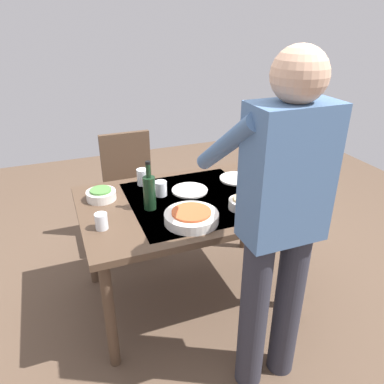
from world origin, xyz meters
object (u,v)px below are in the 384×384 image
water_cup_far_left (143,177)px  serving_bowl_pasta (191,217)px  wine_glass_left (244,181)px  water_cup_near_right (161,188)px  wine_bottle (149,192)px  side_bowl_salad (101,194)px  water_cup_near_left (101,221)px  dinner_plate_near (236,179)px  side_bowl_bread (242,203)px  dinner_plate_far (190,190)px  dining_table (192,211)px  chair_near (130,183)px  person_server (280,218)px

water_cup_far_left → serving_bowl_pasta: water_cup_far_left is taller
wine_glass_left → water_cup_near_right: 0.52m
wine_bottle → side_bowl_salad: size_ratio=1.64×
wine_bottle → serving_bowl_pasta: size_ratio=0.99×
wine_glass_left → water_cup_near_left: 0.88m
wine_glass_left → serving_bowl_pasta: bearing=22.7°
water_cup_near_left → water_cup_near_right: (-0.41, -0.27, 0.00)m
wine_glass_left → water_cup_far_left: wine_glass_left is taller
dinner_plate_near → side_bowl_bread: bearing=67.2°
wine_bottle → dinner_plate_far: bearing=-156.0°
dining_table → serving_bowl_pasta: (0.10, 0.25, 0.11)m
chair_near → wine_glass_left: 1.10m
side_bowl_salad → wine_bottle: bearing=138.2°
dining_table → wine_glass_left: size_ratio=9.01×
dining_table → person_server: (-0.14, 0.71, 0.30)m
wine_bottle → water_cup_near_left: size_ratio=3.33×
dinner_plate_far → wine_bottle: bearing=24.0°
side_bowl_salad → chair_near: bearing=-115.8°
water_cup_far_left → side_bowl_bread: size_ratio=0.68×
chair_near → dinner_plate_far: bearing=108.5°
side_bowl_bread → dinner_plate_near: bearing=-112.8°
water_cup_near_left → side_bowl_bread: water_cup_near_left is taller
wine_bottle → side_bowl_salad: 0.34m
dining_table → water_cup_near_right: size_ratio=14.56×
water_cup_near_right → water_cup_far_left: bearing=-71.8°
wine_glass_left → water_cup_far_left: bearing=-37.0°
chair_near → water_cup_far_left: bearing=88.5°
water_cup_near_right → dining_table: bearing=142.6°
dinner_plate_near → side_bowl_salad: bearing=-2.1°
water_cup_near_left → side_bowl_bread: 0.81m
chair_near → dinner_plate_near: bearing=132.4°
dinner_plate_near → dining_table: bearing=23.2°
serving_bowl_pasta → side_bowl_salad: (0.42, -0.46, 0.00)m
side_bowl_salad → dinner_plate_near: 0.91m
side_bowl_bread → water_cup_far_left: bearing=-49.3°
dining_table → serving_bowl_pasta: serving_bowl_pasta is taller
chair_near → serving_bowl_pasta: (-0.11, 1.09, 0.24)m
dining_table → water_cup_near_left: 0.60m
side_bowl_salad → side_bowl_bread: 0.86m
person_server → water_cup_far_left: 1.11m
chair_near → side_bowl_bread: bearing=113.1°
wine_bottle → dinner_plate_near: 0.70m
water_cup_far_left → side_bowl_bread: (-0.46, 0.53, -0.02)m
chair_near → side_bowl_bread: size_ratio=5.69×
water_cup_near_left → serving_bowl_pasta: size_ratio=0.30×
wine_glass_left → side_bowl_bread: (0.08, 0.13, -0.07)m
water_cup_far_left → water_cup_near_left: bearing=53.5°
side_bowl_salad → dinner_plate_far: (-0.55, 0.09, -0.03)m
side_bowl_salad → dinner_plate_near: (-0.91, 0.03, -0.03)m
wine_bottle → dinner_plate_near: wine_bottle is taller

